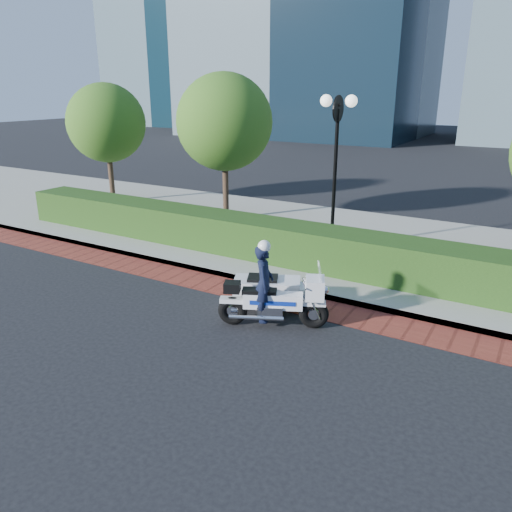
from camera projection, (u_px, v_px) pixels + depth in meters
The scene contains 8 objects.
ground at pixel (193, 312), 10.63m from camera, with size 120.00×120.00×0.00m, color black.
brick_strip at pixel (232, 288), 11.85m from camera, with size 60.00×1.00×0.01m, color maroon.
sidewalk at pixel (311, 239), 15.50m from camera, with size 60.00×8.00×0.15m, color gray.
hedge_main at pixel (274, 240), 13.36m from camera, with size 18.00×1.20×1.00m, color black.
lamppost at pixel (336, 149), 13.44m from camera, with size 1.02×0.70×4.21m.
tree_a at pixel (106, 123), 19.23m from camera, with size 3.00×3.00×4.58m.
tree_b at pixel (224, 122), 16.51m from camera, with size 3.20×3.20×4.89m.
police_motorcycle at pixel (270, 291), 10.10m from camera, with size 2.29×1.74×1.79m.
Camera 1 is at (6.08, -7.66, 4.54)m, focal length 35.00 mm.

